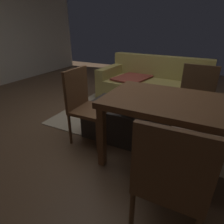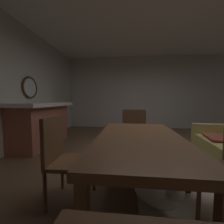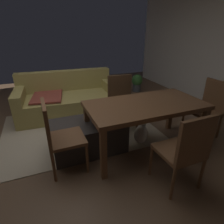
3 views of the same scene
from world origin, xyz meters
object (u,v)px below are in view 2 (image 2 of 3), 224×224
(dining_table, at_px, (139,144))
(dining_chair_south, at_px, (63,154))
(dining_chair_west, at_px, (134,132))
(fireplace, at_px, (42,124))
(tv_remote, at_px, (158,146))
(round_wall_mirror, at_px, (30,88))
(small_dog, at_px, (158,195))
(ottoman_coffee_table, at_px, (155,158))

(dining_table, distance_m, dining_chair_south, 0.83)
(dining_chair_west, distance_m, dining_chair_south, 1.46)
(fireplace, distance_m, dining_table, 2.91)
(tv_remote, height_order, dining_table, dining_table)
(dining_table, bearing_deg, tv_remote, 153.29)
(tv_remote, relative_size, dining_chair_west, 0.17)
(round_wall_mirror, relative_size, dining_table, 0.33)
(round_wall_mirror, height_order, dining_table, round_wall_mirror)
(fireplace, relative_size, tv_remote, 11.72)
(fireplace, relative_size, dining_chair_west, 2.02)
(dining_table, bearing_deg, small_dog, 67.94)
(fireplace, distance_m, ottoman_coffee_table, 2.77)
(fireplace, xyz_separation_m, round_wall_mirror, (-0.00, -0.29, 0.88))
(round_wall_mirror, distance_m, dining_chair_west, 2.73)
(dining_chair_west, bearing_deg, fireplace, -107.12)
(dining_chair_south, bearing_deg, dining_table, 90.13)
(round_wall_mirror, relative_size, dining_chair_south, 0.58)
(dining_chair_west, xyz_separation_m, dining_chair_south, (1.21, -0.81, 0.00))
(round_wall_mirror, distance_m, dining_chair_south, 2.68)
(round_wall_mirror, distance_m, ottoman_coffee_table, 3.24)
(round_wall_mirror, xyz_separation_m, dining_chair_south, (1.89, 1.68, -0.89))
(fireplace, distance_m, small_dog, 3.11)
(ottoman_coffee_table, height_order, dining_chair_west, dining_chair_west)
(fireplace, relative_size, ottoman_coffee_table, 1.81)
(fireplace, bearing_deg, dining_table, 49.46)
(dining_table, relative_size, dining_chair_west, 1.75)
(dining_chair_south, bearing_deg, dining_chair_west, 146.03)
(round_wall_mirror, bearing_deg, small_dog, 53.75)
(tv_remote, xyz_separation_m, dining_chair_west, (-0.59, -0.31, 0.07))
(tv_remote, distance_m, dining_table, 0.72)
(round_wall_mirror, xyz_separation_m, dining_chair_west, (0.68, 2.49, -0.89))
(ottoman_coffee_table, distance_m, tv_remote, 0.27)
(ottoman_coffee_table, bearing_deg, dining_chair_west, -145.49)
(dining_chair_west, bearing_deg, tv_remote, 28.01)
(small_dog, bearing_deg, fireplace, -129.40)
(round_wall_mirror, bearing_deg, tv_remote, 65.68)
(round_wall_mirror, distance_m, dining_table, 3.22)
(ottoman_coffee_table, relative_size, dining_chair_west, 1.11)
(fireplace, distance_m, dining_chair_south, 2.34)
(tv_remote, height_order, small_dog, tv_remote)
(dining_chair_west, relative_size, dining_chair_south, 1.00)
(fireplace, distance_m, dining_chair_west, 2.31)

